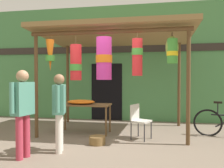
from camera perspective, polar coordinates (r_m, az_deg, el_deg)
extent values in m
plane|color=#756656|center=(5.95, -2.64, -13.06)|extent=(30.00, 30.00, 0.00)
cube|color=#47844C|center=(8.41, 1.54, 5.07)|extent=(11.22, 0.25, 4.04)
cube|color=#2D2823|center=(8.31, 1.39, 8.46)|extent=(10.10, 0.04, 0.24)
cube|color=black|center=(8.35, -1.30, -1.90)|extent=(1.10, 0.03, 2.00)
cylinder|color=brown|center=(6.16, -17.90, -0.49)|extent=(0.09, 0.09, 2.58)
cylinder|color=brown|center=(5.47, 18.03, -0.73)|extent=(0.09, 0.09, 2.58)
cylinder|color=brown|center=(8.10, -10.71, 0.02)|extent=(0.09, 0.09, 2.58)
cylinder|color=brown|center=(7.58, 15.95, -0.12)|extent=(0.09, 0.09, 2.58)
cylinder|color=brown|center=(5.63, -1.06, 12.59)|extent=(3.85, 0.10, 0.10)
cylinder|color=brown|center=(7.72, 2.18, 10.69)|extent=(3.85, 0.10, 0.10)
cube|color=olive|center=(6.68, 0.82, 11.87)|extent=(4.15, 2.63, 0.28)
cylinder|color=brown|center=(6.13, -14.80, 10.76)|extent=(0.01, 0.01, 0.09)
cone|color=orange|center=(6.07, -14.78, 6.74)|extent=(0.21, 0.21, 0.78)
cylinder|color=green|center=(6.06, -14.77, 6.05)|extent=(0.23, 0.23, 0.14)
cylinder|color=brown|center=(5.80, -8.77, 10.56)|extent=(0.01, 0.01, 0.24)
cylinder|color=red|center=(5.74, -8.75, 5.18)|extent=(0.27, 0.27, 0.85)
cylinder|color=green|center=(5.73, -8.75, 3.98)|extent=(0.29, 0.29, 0.15)
cylinder|color=brown|center=(5.63, -1.97, 11.65)|extent=(0.01, 0.01, 0.08)
cylinder|color=#D13399|center=(5.56, -1.96, 6.18)|extent=(0.36, 0.36, 1.00)
cylinder|color=orange|center=(5.56, -1.96, 6.09)|extent=(0.39, 0.39, 0.18)
cylinder|color=brown|center=(5.49, 6.17, 11.60)|extent=(0.01, 0.01, 0.14)
cylinder|color=red|center=(5.42, 6.15, 6.47)|extent=(0.24, 0.24, 0.84)
cylinder|color=green|center=(5.43, 6.16, 7.78)|extent=(0.25, 0.25, 0.15)
cylinder|color=brown|center=(5.58, 14.44, 11.35)|extent=(0.01, 0.01, 0.15)
cylinder|color=green|center=(5.53, 14.42, 7.75)|extent=(0.23, 0.23, 0.56)
cylinder|color=yellow|center=(5.53, 14.41, 7.15)|extent=(0.25, 0.25, 0.10)
cylinder|color=#4C3D23|center=(5.63, 14.37, 11.62)|extent=(0.02, 0.02, 0.08)
ellipsoid|color=#89A842|center=(5.58, 14.35, 8.61)|extent=(0.29, 0.25, 0.52)
cube|color=brown|center=(6.42, -6.73, -5.00)|extent=(1.41, 0.62, 0.04)
cylinder|color=brown|center=(6.46, -13.03, -8.53)|extent=(0.05, 0.05, 0.75)
cylinder|color=brown|center=(6.06, -1.47, -9.15)|extent=(0.05, 0.05, 0.75)
cylinder|color=brown|center=(6.93, -11.30, -7.83)|extent=(0.05, 0.05, 0.75)
cylinder|color=brown|center=(6.56, -0.51, -8.33)|extent=(0.05, 0.05, 0.75)
ellipsoid|color=orange|center=(6.42, -7.50, -4.31)|extent=(0.76, 0.53, 0.11)
ellipsoid|color=#D13399|center=(6.34, -6.68, -4.34)|extent=(0.34, 0.26, 0.08)
cube|color=beige|center=(5.84, 7.10, -8.93)|extent=(0.53, 0.53, 0.04)
cube|color=beige|center=(5.89, 5.55, -6.86)|extent=(0.20, 0.38, 0.40)
cylinder|color=#333338|center=(5.64, 7.87, -11.58)|extent=(0.03, 0.03, 0.44)
cylinder|color=#333338|center=(5.96, 9.48, -10.88)|extent=(0.03, 0.03, 0.44)
cylinder|color=#333338|center=(5.81, 4.65, -11.18)|extent=(0.03, 0.03, 0.44)
cylinder|color=#333338|center=(6.12, 6.39, -10.54)|extent=(0.03, 0.03, 0.44)
cylinder|color=brown|center=(5.44, -3.60, -13.47)|extent=(0.37, 0.37, 0.18)
torus|color=black|center=(6.65, 22.20, -8.71)|extent=(0.71, 0.19, 0.71)
cylinder|color=black|center=(6.60, 24.28, -5.47)|extent=(0.03, 0.03, 0.30)
cube|color=black|center=(6.58, 24.29, -4.09)|extent=(0.21, 0.12, 0.05)
cylinder|color=#B23347|center=(4.82, -20.02, -11.67)|extent=(0.13, 0.13, 0.81)
cylinder|color=#B23347|center=(4.69, -21.56, -12.04)|extent=(0.13, 0.13, 0.81)
cube|color=#4C8E7A|center=(4.64, -20.86, -3.32)|extent=(0.30, 0.44, 0.61)
cylinder|color=#4C8E7A|center=(4.83, -18.75, -2.76)|extent=(0.08, 0.08, 0.55)
cylinder|color=#4C8E7A|center=(4.46, -23.14, -3.14)|extent=(0.08, 0.08, 0.55)
sphere|color=tan|center=(4.63, -20.90, 1.81)|extent=(0.22, 0.22, 0.22)
cylinder|color=silver|center=(5.03, -12.50, -11.24)|extent=(0.13, 0.13, 0.78)
cylinder|color=silver|center=(4.86, -12.78, -11.71)|extent=(0.13, 0.13, 0.78)
cube|color=#4C8E7A|center=(4.84, -12.68, -3.62)|extent=(0.32, 0.44, 0.58)
cylinder|color=#4C8E7A|center=(5.09, -12.30, -3.04)|extent=(0.08, 0.08, 0.52)
cylinder|color=#4C8E7A|center=(4.59, -13.11, -3.54)|extent=(0.08, 0.08, 0.52)
sphere|color=#896042|center=(4.82, -12.71, 1.09)|extent=(0.21, 0.21, 0.21)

